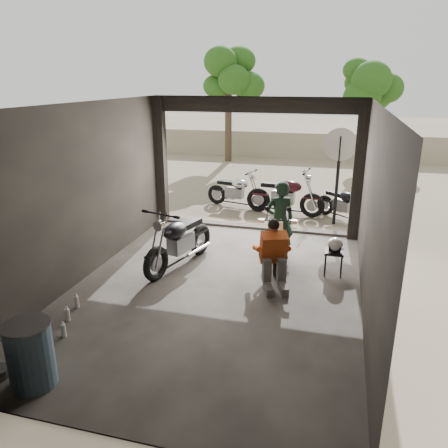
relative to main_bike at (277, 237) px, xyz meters
The scene contains 16 objects.
ground 1.83m from the main_bike, 119.38° to the right, with size 80.00×80.00×0.00m, color #7A6D56.
garage 1.49m from the main_bike, 131.35° to the right, with size 7.00×7.13×3.20m.
boundary_wall 12.51m from the main_bike, 93.92° to the left, with size 18.00×0.30×1.20m, color gray.
tree_left 12.14m from the main_bike, 109.34° to the left, with size 2.20×2.20×5.60m.
tree_right 12.99m from the main_bike, 81.14° to the left, with size 2.20×2.20×5.00m.
main_bike is the anchor object (origin of this frame).
left_bike 1.95m from the main_bike, 159.36° to the right, with size 0.77×1.87×1.27m, color black, non-canonical shape.
outside_bike_a 4.16m from the main_bike, 114.86° to the left, with size 0.67×1.63×1.10m, color black, non-canonical shape.
outside_bike_b 3.39m from the main_bike, 94.65° to the left, with size 0.78×1.89×1.28m, color #390D17, non-canonical shape.
outside_bike_c 3.51m from the main_bike, 68.45° to the left, with size 0.64×1.55×1.05m, color black, non-canonical shape.
rider 0.36m from the main_bike, 85.78° to the left, with size 0.60×0.40×1.66m, color black.
mechanic 1.16m from the main_bike, 83.24° to the right, with size 0.61×0.83×1.20m, color #C74F1A, non-canonical shape.
stool 1.19m from the main_bike, 15.14° to the right, with size 0.36×0.36×0.49m.
helmet 1.19m from the main_bike, 14.88° to the right, with size 0.28×0.30×0.27m, color silver.
oil_drum 5.06m from the main_bike, 116.78° to the right, with size 0.54×0.54×0.84m, color #3B5163.
sign_post 3.27m from the main_bike, 69.55° to the left, with size 0.82×0.08×2.46m.
Camera 1 is at (1.98, -6.70, 3.58)m, focal length 35.00 mm.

